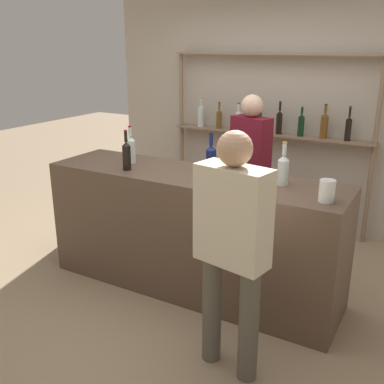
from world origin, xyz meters
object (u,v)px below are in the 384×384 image
(wine_glass, at_px, (224,163))
(server_behind_counter, at_px, (250,162))
(customer_right, at_px, (232,239))
(counter_bottle_1, at_px, (283,169))
(counter_bottle_2, at_px, (127,155))
(cork_jar, at_px, (327,191))
(counter_bottle_0, at_px, (131,149))
(counter_bottle_3, at_px, (211,157))

(wine_glass, bearing_deg, server_behind_counter, 100.00)
(wine_glass, height_order, customer_right, customer_right)
(counter_bottle_1, distance_m, wine_glass, 0.46)
(counter_bottle_2, distance_m, server_behind_counter, 1.30)
(counter_bottle_1, xyz_separation_m, cork_jar, (0.39, -0.23, -0.05))
(counter_bottle_0, height_order, cork_jar, counter_bottle_0)
(wine_glass, bearing_deg, customer_right, -60.70)
(counter_bottle_3, relative_size, server_behind_counter, 0.20)
(counter_bottle_0, relative_size, cork_jar, 2.19)
(counter_bottle_1, distance_m, counter_bottle_3, 0.65)
(cork_jar, relative_size, server_behind_counter, 0.09)
(counter_bottle_0, bearing_deg, counter_bottle_1, 1.48)
(cork_jar, bearing_deg, wine_glass, 171.78)
(counter_bottle_0, bearing_deg, cork_jar, -6.07)
(cork_jar, height_order, customer_right, customer_right)
(counter_bottle_2, height_order, counter_bottle_3, counter_bottle_2)
(counter_bottle_1, distance_m, cork_jar, 0.45)
(counter_bottle_2, bearing_deg, server_behind_counter, 58.12)
(cork_jar, bearing_deg, counter_bottle_2, -179.29)
(counter_bottle_0, distance_m, customer_right, 1.65)
(counter_bottle_3, xyz_separation_m, server_behind_counter, (0.04, 0.77, -0.21))
(counter_bottle_3, bearing_deg, wine_glass, -40.30)
(counter_bottle_2, distance_m, customer_right, 1.45)
(customer_right, height_order, server_behind_counter, server_behind_counter)
(wine_glass, height_order, cork_jar, wine_glass)
(counter_bottle_1, relative_size, counter_bottle_2, 0.96)
(cork_jar, bearing_deg, server_behind_counter, 133.15)
(counter_bottle_0, xyz_separation_m, cork_jar, (1.79, -0.19, -0.05))
(wine_glass, bearing_deg, counter_bottle_2, -170.50)
(counter_bottle_3, relative_size, customer_right, 0.21)
(counter_bottle_3, bearing_deg, customer_right, -56.05)
(counter_bottle_2, height_order, server_behind_counter, server_behind_counter)
(cork_jar, bearing_deg, customer_right, -121.07)
(customer_right, bearing_deg, cork_jar, -20.40)
(counter_bottle_0, relative_size, customer_right, 0.21)
(counter_bottle_0, distance_m, wine_glass, 0.96)
(counter_bottle_1, bearing_deg, customer_right, -90.55)
(cork_jar, relative_size, customer_right, 0.10)
(counter_bottle_1, bearing_deg, counter_bottle_3, 174.17)
(counter_bottle_0, xyz_separation_m, wine_glass, (0.96, -0.07, 0.01))
(counter_bottle_3, height_order, cork_jar, counter_bottle_3)
(counter_bottle_2, height_order, cork_jar, counter_bottle_2)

